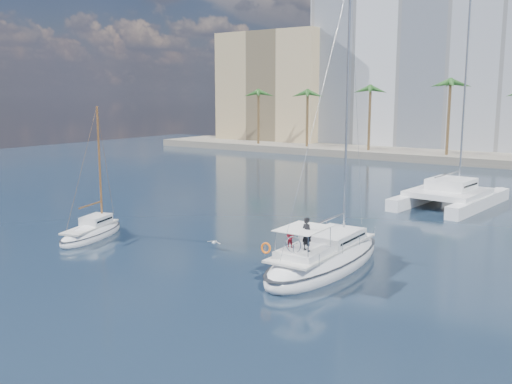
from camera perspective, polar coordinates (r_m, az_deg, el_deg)
The scene contains 10 objects.
ground at distance 36.68m, azimuth 0.08°, elevation -6.34°, with size 160.00×160.00×0.00m, color black.
quay at distance 92.69m, azimuth 22.08°, elevation 3.14°, with size 120.00×14.00×1.20m, color gray.
building_modern at distance 106.97m, azimuth 17.62°, elevation 11.39°, with size 42.00×16.00×28.00m, color white.
building_tan_left at distance 115.97m, azimuth 2.42°, elevation 10.18°, with size 22.00×14.00×22.00m, color tan.
palm_left at distance 101.55m, azimuth 2.61°, elevation 9.83°, with size 3.60×3.60×12.30m.
palm_centre at distance 88.29m, azimuth 21.90°, elevation 9.16°, with size 3.60×3.60×12.30m.
main_sloop at distance 34.25m, azimuth 6.88°, elevation -6.64°, with size 3.95×12.12×17.94m.
small_sloop at distance 42.61m, azimuth -16.10°, elevation -3.91°, with size 4.08×7.21×9.89m.
catamaran at distance 55.49m, azimuth 18.83°, elevation -0.09°, with size 7.74×13.61×18.89m.
seagull at distance 38.02m, azimuth -4.19°, elevation -5.03°, with size 1.09×0.47×0.20m.
Camera 1 is at (20.02, -28.99, 10.19)m, focal length 40.00 mm.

